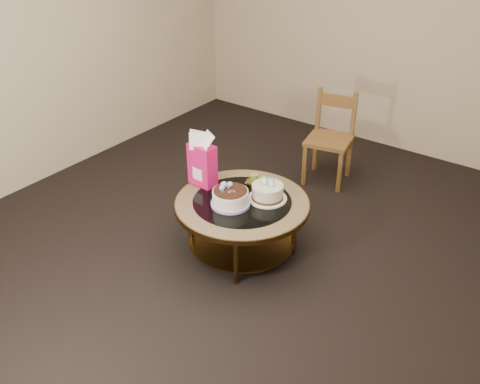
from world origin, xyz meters
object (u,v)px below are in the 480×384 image
Objects in this scene: coffee_table at (242,210)px; gift_bag at (202,159)px; cream_cake at (267,192)px; decorated_cake at (230,198)px; dining_chair at (330,138)px.

gift_bag reaches higher than coffee_table.
cream_cake is (0.14, 0.13, 0.14)m from coffee_table.
decorated_cake is (-0.04, -0.10, 0.14)m from coffee_table.
decorated_cake is 0.67× the size of gift_bag.
cream_cake is (0.18, 0.23, 0.00)m from decorated_cake.
decorated_cake is 0.41m from gift_bag.
dining_chair is at bearing 89.52° from cream_cake.
cream_cake is at bearing -94.79° from dining_chair.
gift_bag reaches higher than decorated_cake.
decorated_cake is at bearing -14.11° from gift_bag.
cream_cake is at bearing 43.15° from coffee_table.
gift_bag is at bearing 176.23° from coffee_table.
cream_cake is 0.34× the size of dining_chair.
decorated_cake is at bearing -102.39° from dining_chair.
dining_chair is (-0.16, 1.30, -0.08)m from cream_cake.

